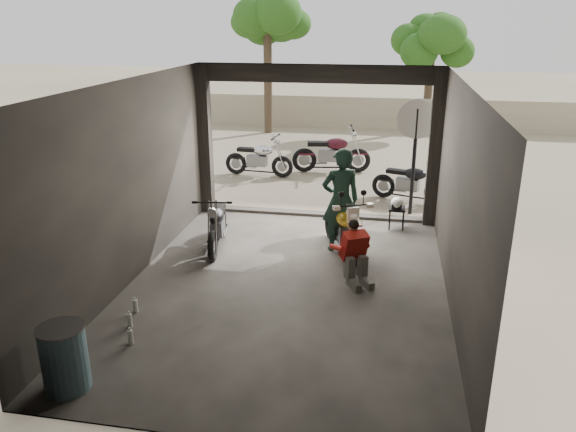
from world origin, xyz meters
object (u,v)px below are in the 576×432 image
(outside_bike_c, at_px, (410,179))
(oil_drum, at_px, (65,359))
(sign_post, at_px, (416,137))
(outside_bike_a, at_px, (259,156))
(main_bike, at_px, (343,224))
(helmet, at_px, (397,203))
(rider, at_px, (341,200))
(outside_bike_b, at_px, (332,150))
(stool, at_px, (397,211))
(left_bike, at_px, (217,221))
(mechanic, at_px, (357,255))

(outside_bike_c, xyz_separation_m, oil_drum, (-4.01, -7.92, -0.13))
(sign_post, bearing_deg, outside_bike_a, 149.34)
(main_bike, xyz_separation_m, oil_drum, (-2.74, -4.60, -0.14))
(helmet, xyz_separation_m, oil_drum, (-3.70, -5.96, -0.17))
(outside_bike_a, bearing_deg, sign_post, -116.91)
(rider, bearing_deg, main_bike, 97.40)
(outside_bike_b, xyz_separation_m, sign_post, (2.09, -3.20, 1.07))
(stool, bearing_deg, left_bike, -154.01)
(outside_bike_c, bearing_deg, sign_post, -160.99)
(left_bike, bearing_deg, stool, 16.81)
(outside_bike_b, bearing_deg, sign_post, -155.90)
(left_bike, distance_m, outside_bike_c, 5.00)
(outside_bike_a, height_order, rider, rider)
(left_bike, relative_size, stool, 3.46)
(main_bike, distance_m, outside_bike_a, 5.56)
(rider, bearing_deg, helmet, -151.17)
(rider, height_order, stool, rider)
(mechanic, height_order, stool, mechanic)
(main_bike, distance_m, oil_drum, 5.36)
(outside_bike_c, distance_m, helmet, 1.98)
(outside_bike_a, height_order, oil_drum, outside_bike_a)
(stool, bearing_deg, main_bike, -124.90)
(oil_drum, relative_size, sign_post, 0.32)
(helmet, xyz_separation_m, sign_post, (0.32, 1.03, 1.13))
(main_bike, bearing_deg, rider, 95.27)
(helmet, bearing_deg, rider, -144.46)
(outside_bike_b, distance_m, helmet, 4.59)
(main_bike, xyz_separation_m, sign_post, (1.28, 2.40, 1.16))
(rider, distance_m, oil_drum, 5.45)
(mechanic, bearing_deg, rider, 76.84)
(rider, height_order, sign_post, sign_post)
(mechanic, distance_m, sign_post, 3.96)
(outside_bike_c, xyz_separation_m, sign_post, (0.01, -0.92, 1.17))
(stool, distance_m, helmet, 0.19)
(outside_bike_a, xyz_separation_m, sign_post, (3.98, -2.47, 1.14))
(mechanic, distance_m, helmet, 2.70)
(left_bike, height_order, rider, rider)
(outside_bike_a, distance_m, oil_drum, 9.47)
(left_bike, height_order, stool, left_bike)
(sign_post, bearing_deg, rider, -119.11)
(main_bike, bearing_deg, outside_bike_a, 94.81)
(outside_bike_b, height_order, helmet, outside_bike_b)
(main_bike, bearing_deg, oil_drum, -144.98)
(oil_drum, bearing_deg, outside_bike_c, 63.16)
(left_bike, xyz_separation_m, rider, (2.24, 0.30, 0.43))
(rider, bearing_deg, outside_bike_c, -134.46)
(main_bike, bearing_deg, stool, 30.91)
(left_bike, distance_m, outside_bike_b, 5.98)
(sign_post, bearing_deg, stool, -105.72)
(outside_bike_b, relative_size, rider, 0.98)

